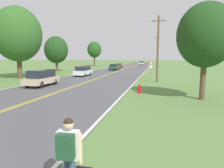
# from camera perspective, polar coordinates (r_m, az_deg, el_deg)

# --- Properties ---
(hitchhiker_person) EXTENTS (0.61, 0.44, 1.81)m
(hitchhiker_person) POSITION_cam_1_polar(r_m,az_deg,el_deg) (4.72, -12.38, -17.78)
(hitchhiker_person) COLOR #38476B
(hitchhiker_person) RESTS_ON ground
(fire_hydrant) EXTENTS (0.44, 0.28, 0.77)m
(fire_hydrant) POSITION_cam_1_polar(r_m,az_deg,el_deg) (17.43, 7.93, -1.40)
(fire_hydrant) COLOR red
(fire_hydrant) RESTS_ON ground
(traffic_sign) EXTENTS (0.60, 0.10, 2.62)m
(traffic_sign) POSITION_cam_1_polar(r_m,az_deg,el_deg) (29.86, 11.03, 5.35)
(traffic_sign) COLOR gray
(traffic_sign) RESTS_ON ground
(utility_pole_midground) EXTENTS (1.80, 0.24, 8.07)m
(utility_pole_midground) POSITION_cam_1_polar(r_m,az_deg,el_deg) (25.48, 12.98, 9.89)
(utility_pole_midground) COLOR brown
(utility_pole_midground) RESTS_ON ground
(utility_pole_far) EXTENTS (1.80, 0.24, 8.76)m
(utility_pole_far) POSITION_cam_1_polar(r_m,az_deg,el_deg) (53.41, 12.78, 9.02)
(utility_pole_far) COLOR brown
(utility_pole_far) RESTS_ON ground
(tree_left_verge) EXTENTS (6.78, 6.78, 10.28)m
(tree_left_verge) POSITION_cam_1_polar(r_m,az_deg,el_deg) (32.43, -25.36, 12.69)
(tree_left_verge) COLOR brown
(tree_left_verge) RESTS_ON ground
(tree_behind_sign) EXTENTS (4.01, 4.01, 6.98)m
(tree_behind_sign) POSITION_cam_1_polar(r_m,az_deg,el_deg) (16.03, 25.17, 12.46)
(tree_behind_sign) COLOR brown
(tree_behind_sign) RESTS_ON ground
(tree_mid_treeline) EXTENTS (4.88, 4.88, 8.55)m
(tree_mid_treeline) POSITION_cam_1_polar(r_m,az_deg,el_deg) (70.91, -5.08, 9.76)
(tree_mid_treeline) COLOR #473828
(tree_mid_treeline) RESTS_ON ground
(tree_right_cluster) EXTENTS (5.13, 5.13, 7.66)m
(tree_right_cluster) POSITION_cam_1_polar(r_m,az_deg,el_deg) (46.09, -15.65, 9.37)
(tree_right_cluster) COLOR brown
(tree_right_cluster) RESTS_ON ground
(car_champagne_van_nearest) EXTENTS (1.79, 4.50, 1.76)m
(car_champagne_van_nearest) POSITION_cam_1_polar(r_m,az_deg,el_deg) (22.87, -19.45, 1.74)
(car_champagne_van_nearest) COLOR black
(car_champagne_van_nearest) RESTS_ON ground
(car_white_van_approaching) EXTENTS (1.81, 4.73, 1.63)m
(car_white_van_approaching) POSITION_cam_1_polar(r_m,az_deg,el_deg) (33.75, -8.23, 3.76)
(car_white_van_approaching) COLOR black
(car_white_van_approaching) RESTS_ON ground
(car_dark_green_sedan_mid_near) EXTENTS (1.82, 4.77, 1.50)m
(car_dark_green_sedan_mid_near) POSITION_cam_1_polar(r_m,az_deg,el_deg) (48.46, 0.69, 4.92)
(car_dark_green_sedan_mid_near) COLOR black
(car_dark_green_sedan_mid_near) RESTS_ON ground
(car_red_hatchback_mid_far) EXTENTS (1.88, 3.68, 1.31)m
(car_red_hatchback_mid_far) POSITION_cam_1_polar(r_m,az_deg,el_deg) (57.91, 1.80, 5.31)
(car_red_hatchback_mid_far) COLOR black
(car_red_hatchback_mid_far) RESTS_ON ground
(car_silver_sedan_receding) EXTENTS (2.05, 4.87, 1.45)m
(car_silver_sedan_receding) POSITION_cam_1_polar(r_m,az_deg,el_deg) (82.28, 8.45, 5.96)
(car_silver_sedan_receding) COLOR black
(car_silver_sedan_receding) RESTS_ON ground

